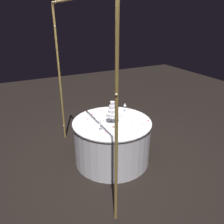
{
  "coord_description": "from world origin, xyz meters",
  "views": [
    {
      "loc": [
        -2.89,
        1.45,
        2.3
      ],
      "look_at": [
        0.0,
        0.0,
        0.89
      ],
      "focal_mm": 35.99,
      "sensor_mm": 36.0,
      "label": 1
    }
  ],
  "objects": [
    {
      "name": "decorative_arch",
      "position": [
        0.0,
        0.51,
        1.62
      ],
      "size": [
        2.28,
        0.06,
        2.49
      ],
      "color": "olive",
      "rests_on": "ground"
    },
    {
      "name": "ground_plane",
      "position": [
        0.0,
        0.0,
        0.0
      ],
      "size": [
        12.0,
        12.0,
        0.0
      ],
      "primitive_type": "plane",
      "color": "black"
    },
    {
      "name": "rose_petal_12",
      "position": [
        -0.28,
        -0.21,
        0.73
      ],
      "size": [
        0.03,
        0.03,
        0.0
      ],
      "primitive_type": "ellipsoid",
      "rotation": [
        0.0,
        0.0,
        3.78
      ],
      "color": "red",
      "rests_on": "main_table"
    },
    {
      "name": "rose_petal_1",
      "position": [
        0.27,
        0.32,
        0.73
      ],
      "size": [
        0.03,
        0.04,
        0.0
      ],
      "primitive_type": "ellipsoid",
      "rotation": [
        0.0,
        0.0,
        4.25
      ],
      "color": "red",
      "rests_on": "main_table"
    },
    {
      "name": "rose_petal_9",
      "position": [
        0.08,
        -0.48,
        0.73
      ],
      "size": [
        0.03,
        0.02,
        0.0
      ],
      "primitive_type": "ellipsoid",
      "rotation": [
        0.0,
        0.0,
        0.27
      ],
      "color": "red",
      "rests_on": "main_table"
    },
    {
      "name": "rose_petal_6",
      "position": [
        -0.23,
        -0.54,
        0.73
      ],
      "size": [
        0.04,
        0.05,
        0.0
      ],
      "primitive_type": "ellipsoid",
      "rotation": [
        0.0,
        0.0,
        2.21
      ],
      "color": "red",
      "rests_on": "main_table"
    },
    {
      "name": "rose_petal_8",
      "position": [
        -0.27,
        0.25,
        0.73
      ],
      "size": [
        0.03,
        0.03,
        0.0
      ],
      "primitive_type": "ellipsoid",
      "rotation": [
        0.0,
        0.0,
        4.26
      ],
      "color": "red",
      "rests_on": "main_table"
    },
    {
      "name": "tiered_cake",
      "position": [
        0.0,
        -0.01,
        0.89
      ],
      "size": [
        0.22,
        0.22,
        0.34
      ],
      "color": "silver",
      "rests_on": "main_table"
    },
    {
      "name": "rose_petal_5",
      "position": [
        0.07,
        -0.22,
        0.73
      ],
      "size": [
        0.03,
        0.03,
        0.0
      ],
      "primitive_type": "ellipsoid",
      "rotation": [
        0.0,
        0.0,
        0.76
      ],
      "color": "red",
      "rests_on": "main_table"
    },
    {
      "name": "rose_petal_10",
      "position": [
        -0.29,
        -0.39,
        0.73
      ],
      "size": [
        0.03,
        0.03,
        0.0
      ],
      "primitive_type": "ellipsoid",
      "rotation": [
        0.0,
        0.0,
        2.69
      ],
      "color": "red",
      "rests_on": "main_table"
    },
    {
      "name": "rose_petal_3",
      "position": [
        -0.18,
        0.08,
        0.73
      ],
      "size": [
        0.03,
        0.03,
        0.0
      ],
      "primitive_type": "ellipsoid",
      "rotation": [
        0.0,
        0.0,
        0.42
      ],
      "color": "red",
      "rests_on": "main_table"
    },
    {
      "name": "rose_petal_0",
      "position": [
        0.4,
        0.18,
        0.73
      ],
      "size": [
        0.05,
        0.04,
        0.0
      ],
      "primitive_type": "ellipsoid",
      "rotation": [
        0.0,
        0.0,
        2.79
      ],
      "color": "red",
      "rests_on": "main_table"
    },
    {
      "name": "rose_petal_11",
      "position": [
        0.18,
        -0.11,
        0.73
      ],
      "size": [
        0.04,
        0.03,
        0.0
      ],
      "primitive_type": "ellipsoid",
      "rotation": [
        0.0,
        0.0,
        0.3
      ],
      "color": "red",
      "rests_on": "main_table"
    },
    {
      "name": "rose_petal_13",
      "position": [
        0.55,
        0.01,
        0.73
      ],
      "size": [
        0.03,
        0.02,
        0.0
      ],
      "primitive_type": "ellipsoid",
      "rotation": [
        0.0,
        0.0,
        5.91
      ],
      "color": "red",
      "rests_on": "main_table"
    },
    {
      "name": "main_table",
      "position": [
        0.0,
        0.0,
        0.36
      ],
      "size": [
        1.27,
        1.27,
        0.72
      ],
      "color": "white",
      "rests_on": "ground"
    },
    {
      "name": "rose_petal_4",
      "position": [
        0.52,
        -0.03,
        0.73
      ],
      "size": [
        0.03,
        0.03,
        0.0
      ],
      "primitive_type": "ellipsoid",
      "rotation": [
        0.0,
        0.0,
        4.04
      ],
      "color": "red",
      "rests_on": "main_table"
    },
    {
      "name": "wine_glass_0",
      "position": [
        0.25,
        -0.38,
        0.85
      ],
      "size": [
        0.06,
        0.06,
        0.17
      ],
      "color": "silver",
      "rests_on": "main_table"
    },
    {
      "name": "rose_petal_7",
      "position": [
        0.08,
        0.11,
        0.73
      ],
      "size": [
        0.04,
        0.03,
        0.0
      ],
      "primitive_type": "ellipsoid",
      "rotation": [
        0.0,
        0.0,
        0.54
      ],
      "color": "red",
      "rests_on": "main_table"
    },
    {
      "name": "cake_knife",
      "position": [
        0.09,
        -0.17,
        0.73
      ],
      "size": [
        0.21,
        0.23,
        0.01
      ],
      "color": "silver",
      "rests_on": "main_table"
    },
    {
      "name": "wine_glass_1",
      "position": [
        0.3,
        -0.14,
        0.84
      ],
      "size": [
        0.07,
        0.07,
        0.16
      ],
      "color": "silver",
      "rests_on": "main_table"
    },
    {
      "name": "rose_petal_2",
      "position": [
        0.29,
        -0.49,
        0.73
      ],
      "size": [
        0.03,
        0.03,
        0.0
      ],
      "primitive_type": "ellipsoid",
      "rotation": [
        0.0,
        0.0,
        5.97
      ],
      "color": "red",
      "rests_on": "main_table"
    },
    {
      "name": "rose_petal_14",
      "position": [
        -0.17,
        0.02,
        0.73
      ],
      "size": [
        0.03,
        0.04,
        0.0
      ],
      "primitive_type": "ellipsoid",
      "rotation": [
        0.0,
        0.0,
        1.17
      ],
      "color": "red",
      "rests_on": "main_table"
    },
    {
      "name": "wine_glass_2",
      "position": [
        -0.19,
        0.29,
        0.86
      ],
      "size": [
        0.06,
        0.06,
        0.18
      ],
      "color": "silver",
      "rests_on": "main_table"
    }
  ]
}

